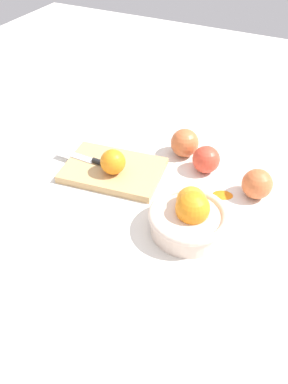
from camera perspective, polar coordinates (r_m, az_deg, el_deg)
The scene contains 9 objects.
ground_plane at distance 1.02m, azimuth 1.74°, elevation 1.23°, with size 2.40×2.40×0.00m, color silver.
bowl at distance 0.88m, azimuth 6.54°, elevation -3.51°, with size 0.18×0.18×0.10m.
cutting_board at distance 1.05m, azimuth -4.44°, elevation 3.17°, with size 0.26×0.17×0.02m, color tan.
orange_on_board at distance 1.01m, azimuth -4.50°, elevation 4.35°, with size 0.07×0.07×0.07m, color orange.
knife at distance 1.07m, azimuth -7.83°, elevation 4.66°, with size 0.16×0.02×0.01m.
apple_front_left at distance 1.06m, azimuth 8.94°, elevation 4.65°, with size 0.07×0.07×0.07m, color #D6422D.
apple_front_center at distance 1.11m, azimuth 5.88°, elevation 7.06°, with size 0.08×0.08×0.08m, color #CC6638.
apple_front_left_2 at distance 1.00m, azimuth 15.99°, elevation 1.13°, with size 0.08×0.08×0.08m, color #CC6638.
citrus_peel at distance 1.00m, azimuth 11.28°, elevation -0.29°, with size 0.05×0.04×0.01m, color orange.
Camera 1 is at (-0.32, 0.72, 0.65)m, focal length 37.02 mm.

